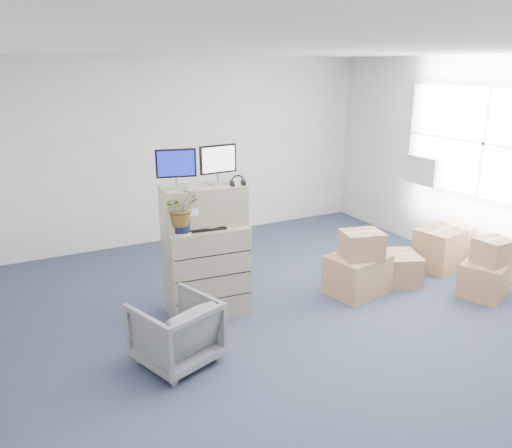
# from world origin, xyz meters

# --- Properties ---
(ground) EXTENTS (7.00, 7.00, 0.00)m
(ground) POSITION_xyz_m (0.00, 0.00, 0.00)
(ground) COLOR #2A344C
(ground) RESTS_ON ground
(wall_back) EXTENTS (6.00, 0.02, 2.80)m
(wall_back) POSITION_xyz_m (0.00, 3.51, 1.40)
(wall_back) COLOR beige
(wall_back) RESTS_ON ground
(window) EXTENTS (0.07, 2.72, 1.52)m
(window) POSITION_xyz_m (2.96, 0.50, 1.70)
(window) COLOR #9C9C9F
(window) RESTS_ON wall_right
(ac_unit) EXTENTS (0.24, 0.60, 0.40)m
(ac_unit) POSITION_xyz_m (2.87, 1.40, 1.20)
(ac_unit) COLOR silver
(ac_unit) RESTS_ON wall_right
(filing_cabinet_lower) EXTENTS (0.91, 0.60, 1.02)m
(filing_cabinet_lower) POSITION_xyz_m (-0.79, 0.91, 0.51)
(filing_cabinet_lower) COLOR #9B8C6B
(filing_cabinet_lower) RESTS_ON ground
(filing_cabinet_upper) EXTENTS (0.90, 0.51, 0.44)m
(filing_cabinet_upper) POSITION_xyz_m (-0.79, 0.96, 1.23)
(filing_cabinet_upper) COLOR #9B8C6B
(filing_cabinet_upper) RESTS_ON filing_cabinet_lower
(monitor_left) EXTENTS (0.41, 0.20, 0.41)m
(monitor_left) POSITION_xyz_m (-1.06, 0.97, 1.68)
(monitor_left) COLOR #99999E
(monitor_left) RESTS_ON filing_cabinet_upper
(monitor_right) EXTENTS (0.42, 0.18, 0.42)m
(monitor_right) POSITION_xyz_m (-0.60, 0.95, 1.69)
(monitor_right) COLOR #99999E
(monitor_right) RESTS_ON filing_cabinet_upper
(headphones) EXTENTS (0.15, 0.03, 0.15)m
(headphones) POSITION_xyz_m (-0.46, 0.78, 1.49)
(headphones) COLOR black
(headphones) RESTS_ON filing_cabinet_upper
(keyboard) EXTENTS (0.44, 0.23, 0.02)m
(keyboard) POSITION_xyz_m (-0.83, 0.81, 1.03)
(keyboard) COLOR black
(keyboard) RESTS_ON filing_cabinet_lower
(mouse) EXTENTS (0.10, 0.07, 0.03)m
(mouse) POSITION_xyz_m (-0.48, 0.78, 1.03)
(mouse) COLOR silver
(mouse) RESTS_ON filing_cabinet_lower
(water_bottle) EXTENTS (0.08, 0.08, 0.28)m
(water_bottle) POSITION_xyz_m (-0.69, 0.94, 1.16)
(water_bottle) COLOR gray
(water_bottle) RESTS_ON filing_cabinet_lower
(phone_dock) EXTENTS (0.06, 0.05, 0.13)m
(phone_dock) POSITION_xyz_m (-0.87, 0.95, 1.06)
(phone_dock) COLOR silver
(phone_dock) RESTS_ON filing_cabinet_lower
(external_drive) EXTENTS (0.21, 0.17, 0.05)m
(external_drive) POSITION_xyz_m (-0.42, 0.99, 1.04)
(external_drive) COLOR black
(external_drive) RESTS_ON filing_cabinet_lower
(tissue_box) EXTENTS (0.22, 0.12, 0.08)m
(tissue_box) POSITION_xyz_m (-0.40, 0.95, 1.11)
(tissue_box) COLOR #3974C2
(tissue_box) RESTS_ON external_drive
(potted_plant) EXTENTS (0.43, 0.46, 0.40)m
(potted_plant) POSITION_xyz_m (-1.09, 0.79, 1.24)
(potted_plant) COLOR #AFCCA4
(potted_plant) RESTS_ON filing_cabinet_lower
(office_chair) EXTENTS (0.84, 0.81, 0.69)m
(office_chair) POSITION_xyz_m (-1.42, 0.11, 0.34)
(office_chair) COLOR slate
(office_chair) RESTS_ON ground
(cardboard_boxes) EXTENTS (2.40, 1.54, 0.80)m
(cardboard_boxes) POSITION_xyz_m (1.88, 0.41, 0.29)
(cardboard_boxes) COLOR #9E6D4C
(cardboard_boxes) RESTS_ON ground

